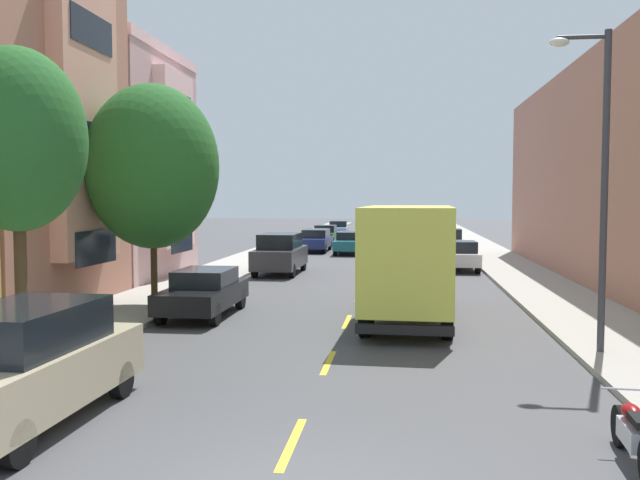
{
  "coord_description": "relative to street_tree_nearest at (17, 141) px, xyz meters",
  "views": [
    {
      "loc": [
        1.61,
        -7.75,
        3.63
      ],
      "look_at": [
        -1.59,
        18.48,
        1.99
      ],
      "focal_mm": 38.25,
      "sensor_mm": 36.0,
      "label": 1
    }
  ],
  "objects": [
    {
      "name": "sidewalk_left",
      "position": [
        -0.7,
        22.31,
        -4.76
      ],
      "size": [
        3.2,
        120.0,
        0.14
      ],
      "primitive_type": "cube",
      "color": "#A39E93",
      "rests_on": "ground_plane"
    },
    {
      "name": "townhouse_third_rose",
      "position": [
        -8.26,
        15.8,
        0.1
      ],
      "size": [
        12.74,
        8.31,
        10.25
      ],
      "color": "#CC9E9E",
      "rests_on": "ground_plane"
    },
    {
      "name": "parked_pickup_silver",
      "position": [
        10.65,
        27.82,
        -4.0
      ],
      "size": [
        2.1,
        5.34,
        1.73
      ],
      "color": "#B2B5BA",
      "rests_on": "ground_plane"
    },
    {
      "name": "parked_suv_burgundy",
      "position": [
        10.75,
        40.56,
        -3.84
      ],
      "size": [
        1.99,
        4.82,
        1.93
      ],
      "color": "maroon",
      "rests_on": "ground_plane"
    },
    {
      "name": "street_tree_second",
      "position": [
        0.0,
        7.73,
        -0.19
      ],
      "size": [
        4.26,
        4.26,
        7.14
      ],
      "color": "#47331E",
      "rests_on": "sidewalk_left"
    },
    {
      "name": "ground_plane",
      "position": [
        6.4,
        24.31,
        -4.83
      ],
      "size": [
        160.0,
        160.0,
        0.0
      ],
      "primitive_type": "plane",
      "color": "#424244"
    },
    {
      "name": "parked_sedan_black",
      "position": [
        1.94,
        6.77,
        -4.08
      ],
      "size": [
        1.81,
        4.51,
        1.43
      ],
      "color": "black",
      "rests_on": "ground_plane"
    },
    {
      "name": "parked_motorcycle",
      "position": [
        11.15,
        -3.92,
        -4.42
      ],
      "size": [
        0.62,
        2.05,
        0.9
      ],
      "color": "black",
      "rests_on": "ground_plane"
    },
    {
      "name": "delivery_box_truck",
      "position": [
        8.19,
        6.57,
        -2.91
      ],
      "size": [
        2.66,
        7.73,
        3.39
      ],
      "color": "#D8D84C",
      "rests_on": "ground_plane"
    },
    {
      "name": "street_lamp",
      "position": [
        12.36,
        2.55,
        -0.53
      ],
      "size": [
        1.35,
        0.28,
        7.21
      ],
      "color": "#38383D",
      "rests_on": "sidewalk_right"
    },
    {
      "name": "street_tree_nearest",
      "position": [
        0.0,
        0.0,
        0.0
      ],
      "size": [
        2.84,
        2.84,
        6.63
      ],
      "color": "#47331E",
      "rests_on": "sidewalk_left"
    },
    {
      "name": "parked_hatchback_white",
      "position": [
        10.8,
        20.95,
        -4.07
      ],
      "size": [
        1.85,
        4.05,
        1.5
      ],
      "color": "silver",
      "rests_on": "ground_plane"
    },
    {
      "name": "parked_suv_champagne",
      "position": [
        2.04,
        -3.38,
        -3.84
      ],
      "size": [
        2.06,
        4.84,
        1.93
      ],
      "color": "tan",
      "rests_on": "ground_plane"
    },
    {
      "name": "parked_hatchback_sky",
      "position": [
        2.14,
        48.48,
        -4.07
      ],
      "size": [
        1.84,
        4.04,
        1.5
      ],
      "color": "#7A9EC6",
      "rests_on": "ground_plane"
    },
    {
      "name": "moving_teal_sedan",
      "position": [
        4.6,
        30.42,
        -4.08
      ],
      "size": [
        1.8,
        4.5,
        1.43
      ],
      "color": "#195B60",
      "rests_on": "ground_plane"
    },
    {
      "name": "parked_hatchback_forest",
      "position": [
        2.01,
        38.9,
        -4.07
      ],
      "size": [
        1.85,
        4.05,
        1.5
      ],
      "color": "#194C28",
      "rests_on": "ground_plane"
    },
    {
      "name": "lane_centerline_dashes",
      "position": [
        6.4,
        18.81,
        -4.82
      ],
      "size": [
        0.14,
        47.2,
        0.01
      ],
      "color": "yellow",
      "rests_on": "ground_plane"
    },
    {
      "name": "sidewalk_right",
      "position": [
        13.5,
        22.31,
        -4.76
      ],
      "size": [
        3.2,
        120.0,
        0.14
      ],
      "primitive_type": "cube",
      "color": "#A39E93",
      "rests_on": "ground_plane"
    },
    {
      "name": "parked_wagon_navy",
      "position": [
        2.16,
        32.1,
        -4.02
      ],
      "size": [
        1.83,
        4.7,
        1.5
      ],
      "color": "navy",
      "rests_on": "ground_plane"
    },
    {
      "name": "parked_suv_charcoal",
      "position": [
        2.19,
        18.5,
        -3.84
      ],
      "size": [
        2.0,
        4.82,
        1.93
      ],
      "color": "#333338",
      "rests_on": "ground_plane"
    }
  ]
}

